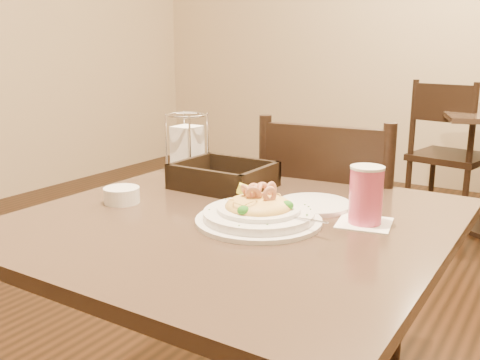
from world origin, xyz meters
The scene contains 9 objects.
main_table centered at (0.00, 0.00, 0.52)m, with size 0.90×0.90×0.76m.
dining_chair_near centered at (0.02, 0.54, 0.50)m, with size 0.46×0.46×0.93m.
dining_chair_far centered at (-0.03, 2.48, 0.50)m, with size 0.49×0.49×0.93m.
pasta_bowl centered at (0.07, -0.01, 0.78)m, with size 0.30×0.27×0.09m.
drink_glass centered at (0.26, 0.11, 0.82)m, with size 0.13×0.13×0.13m.
bread_basket centered at (-0.16, 0.20, 0.78)m, with size 0.24×0.20×0.07m.
napkin_caddy centered at (-0.35, 0.28, 0.83)m, with size 0.11×0.11×0.18m.
side_plate centered at (0.12, 0.16, 0.76)m, with size 0.18×0.18×0.01m, color white.
butter_ramekin centered at (-0.29, -0.05, 0.77)m, with size 0.09×0.09×0.04m, color white.
Camera 1 is at (0.62, -0.96, 1.12)m, focal length 40.00 mm.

